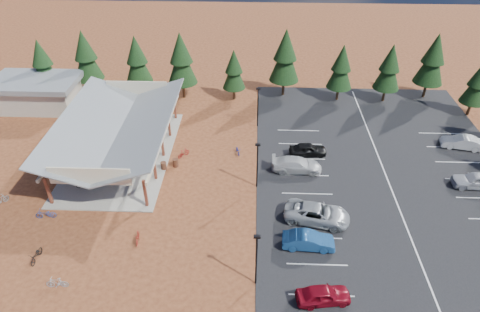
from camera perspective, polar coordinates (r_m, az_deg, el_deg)
The scene contains 42 objects.
ground at distance 42.06m, azimuth -4.64°, elevation -5.60°, with size 140.00×140.00×0.00m, color #5C2B18.
asphalt_lot at distance 46.24m, azimuth 19.24°, elevation -3.46°, with size 27.00×44.00×0.04m, color black.
concrete_pad at distance 49.53m, azimuth -15.35°, elevation 0.18°, with size 10.60×18.60×0.10m, color gray.
bike_pavilion at distance 47.57m, azimuth -16.03°, elevation 3.92°, with size 11.65×19.40×4.97m.
outbuilding at distance 62.69m, azimuth -25.42°, elevation 7.66°, with size 11.00×7.00×3.90m.
lamp_post_0 at distance 32.55m, azimuth 2.20°, elevation -13.26°, with size 0.50×0.25×5.14m.
lamp_post_1 at distance 41.55m, azimuth 2.33°, elevation -0.87°, with size 0.50×0.25×5.14m.
lamp_post_2 at distance 51.78m, azimuth 2.40°, elevation 6.89°, with size 0.50×0.25×5.14m.
trash_bin_0 at distance 46.06m, azimuth -10.15°, elevation -1.31°, with size 0.60×0.60×0.90m, color #4E2B1C.
trash_bin_1 at distance 46.33m, azimuth -8.59°, elevation -0.89°, with size 0.60×0.60×0.90m, color #4E2B1C.
pine_0 at distance 64.26m, azimuth -24.88°, elevation 11.31°, with size 3.45×3.45×8.04m.
pine_1 at distance 62.61m, azimuth -19.89°, elevation 12.47°, with size 3.86×3.86×8.99m.
pine_2 at distance 60.28m, azimuth -13.58°, elevation 12.40°, with size 3.63×3.63×8.45m.
pine_3 at distance 58.24m, azimuth -7.85°, elevation 12.73°, with size 3.94×3.94×9.18m.
pine_4 at distance 57.70m, azimuth -0.82°, elevation 11.44°, with size 3.04×3.04×7.07m.
pine_5 at distance 58.64m, azimuth 6.05°, elevation 13.15°, with size 4.03×4.03×9.40m.
pine_6 at distance 58.85m, azimuth 13.36°, elevation 11.47°, with size 3.36×3.36×7.83m.
pine_7 at distance 60.18m, azimuth 19.31°, elevation 11.10°, with size 3.45×3.45×8.03m.
pine_8 at distance 63.21m, azimuth 24.35°, elevation 11.69°, with size 3.88×3.88×9.05m.
pine_13 at distance 61.25m, azimuth 29.15°, elevation 8.51°, with size 3.13×3.13×7.28m.
bike_0 at distance 45.42m, azimuth -20.18°, elevation -3.64°, with size 0.57×1.64×0.86m, color black.
bike_1 at distance 47.64m, azimuth -18.45°, elevation -1.23°, with size 0.43×1.54×0.92m, color #929399.
bike_2 at distance 51.02m, azimuth -18.34°, elevation 1.31°, with size 0.55×1.57×0.82m, color #12108F.
bike_3 at distance 56.07m, azimuth -15.21°, elevation 5.25°, with size 0.52×1.85×1.11m, color maroon.
bike_4 at distance 44.62m, azimuth -15.38°, elevation -3.24°, with size 0.66×1.90×1.00m, color black.
bike_5 at distance 46.24m, azimuth -12.47°, elevation -1.15°, with size 0.52×1.85×1.11m, color #999DA1.
bike_6 at distance 50.90m, azimuth -13.11°, elevation 2.24°, with size 0.59×1.69×0.89m, color navy.
bike_7 at distance 54.69m, azimuth -10.35°, elevation 5.17°, with size 0.52×1.83×1.10m, color maroon.
bike_8 at distance 39.66m, azimuth -25.51°, elevation -11.86°, with size 0.65×1.86×0.98m, color black.
bike_9 at distance 46.81m, azimuth -29.29°, elevation -5.18°, with size 0.47×1.68×1.01m, color #909498.
bike_10 at distance 43.31m, azimuth -24.48°, elevation -7.05°, with size 0.65×1.85×0.97m, color #274398.
bike_11 at distance 38.39m, azimuth -13.50°, elevation -10.49°, with size 0.46×1.62×0.97m, color maroon.
bike_13 at distance 36.90m, azimuth -23.22°, elevation -15.27°, with size 0.49×1.73×1.04m, color #9FA2A8.
bike_14 at distance 47.84m, azimuth -0.28°, elevation 0.75°, with size 0.53×1.51×0.79m, color navy.
bike_15 at distance 47.68m, azimuth -7.53°, elevation 0.41°, with size 0.46×1.61×0.97m, color maroon.
car_0 at distance 33.76m, azimuth 11.06°, elevation -17.70°, with size 1.64×4.08×1.39m, color maroon.
car_1 at distance 37.15m, azimuth 9.10°, elevation -11.09°, with size 1.54×4.42×1.46m, color navy.
car_2 at distance 39.58m, azimuth 10.24°, elevation -7.57°, with size 2.72×5.91×1.64m, color #9A9EA2.
car_3 at distance 45.32m, azimuth 7.56°, elevation -1.15°, with size 2.13×5.24×1.52m, color #BDBDBD.
car_4 at distance 47.97m, azimuth 9.05°, elevation 0.86°, with size 1.66×4.12×1.40m, color black.
car_8 at distance 48.84m, azimuth 28.99°, elevation -2.85°, with size 1.87×4.65×1.58m, color #B2B4BB.
car_9 at distance 54.71m, azimuth 27.46°, elevation 1.64°, with size 1.55×4.46×1.47m, color silver.
Camera 1 is at (4.64, -31.78, 27.16)m, focal length 32.00 mm.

